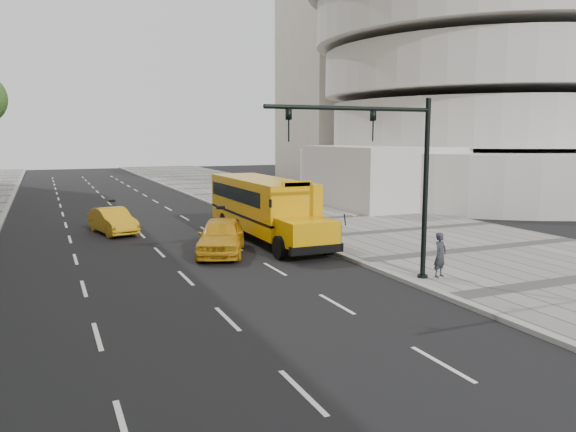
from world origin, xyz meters
name	(u,v)px	position (x,y,z in m)	size (l,w,h in m)	color
ground	(182,251)	(0.00, 0.00, 0.00)	(140.00, 140.00, 0.00)	black
sidewalk_museum	(403,231)	(12.00, 0.00, 0.07)	(12.00, 140.00, 0.15)	gray
curb_museum	(302,239)	(6.00, 0.00, 0.07)	(0.30, 140.00, 0.15)	gray
guggenheim	(447,44)	(29.37, 18.51, 13.58)	(33.20, 42.20, 35.00)	silver
school_bus	(263,204)	(4.50, 1.46, 1.76)	(2.96, 11.56, 3.19)	orange
taxi_near	(221,236)	(1.42, -1.45, 0.80)	(1.88, 4.68, 1.60)	gold
taxi_far	(113,221)	(-2.30, 5.90, 0.68)	(1.44, 4.12, 1.36)	gold
pedestrian	(440,255)	(7.20, -9.01, 0.95)	(0.58, 0.38, 1.60)	#2A2B31
traffic_signal	(392,167)	(5.19, -8.84, 4.09)	(6.18, 0.36, 6.40)	black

